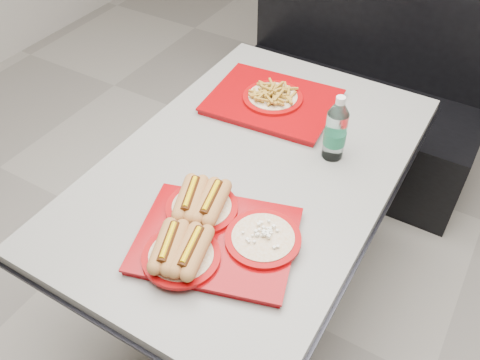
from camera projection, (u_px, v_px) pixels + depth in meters
The scene contains 6 objects.
ground at pixel (249, 292), 2.23m from camera, with size 6.00×6.00×0.00m, color gray.
diner_table at pixel (251, 198), 1.82m from camera, with size 0.92×1.42×0.75m.
booth_bench at pixel (355, 94), 2.63m from camera, with size 1.30×0.57×1.35m.
tray_near at pixel (210, 233), 1.44m from camera, with size 0.53×0.46×0.10m.
tray_far at pixel (273, 99), 1.94m from camera, with size 0.50×0.41×0.09m.
water_bottle at pixel (336, 131), 1.67m from camera, with size 0.08×0.08×0.24m.
Camera 1 is at (0.62, -1.12, 1.89)m, focal length 38.00 mm.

